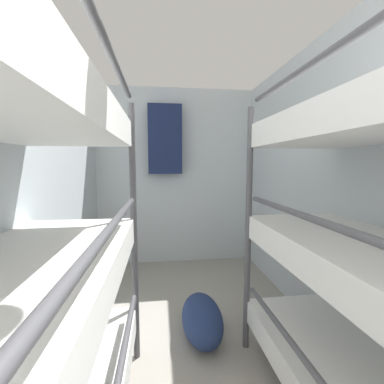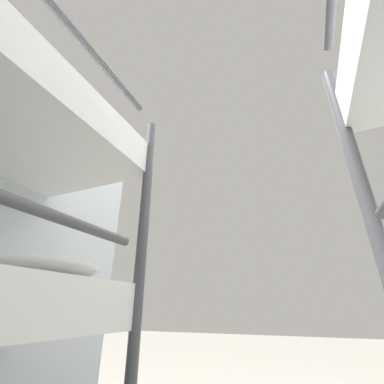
{
  "view_description": "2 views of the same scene",
  "coord_description": "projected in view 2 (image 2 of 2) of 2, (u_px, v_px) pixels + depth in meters",
  "views": [
    {
      "loc": [
        -0.23,
        0.53,
        1.37
      ],
      "look_at": [
        0.06,
        2.78,
        1.13
      ],
      "focal_mm": 24.0,
      "sensor_mm": 36.0,
      "label": 1
    },
    {
      "loc": [
        -0.19,
        1.46,
        0.92
      ],
      "look_at": [
        0.06,
        0.86,
        1.21
      ],
      "focal_mm": 24.0,
      "sensor_mm": 36.0,
      "label": 2
    }
  ],
  "objects": []
}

